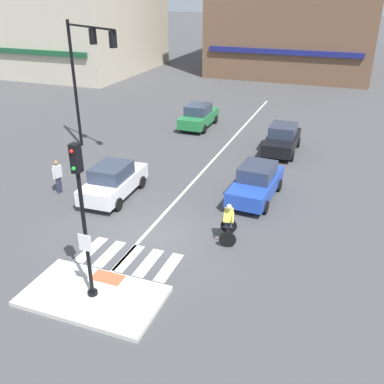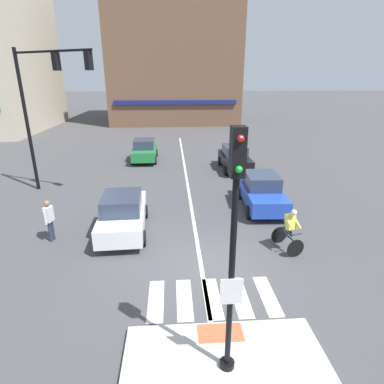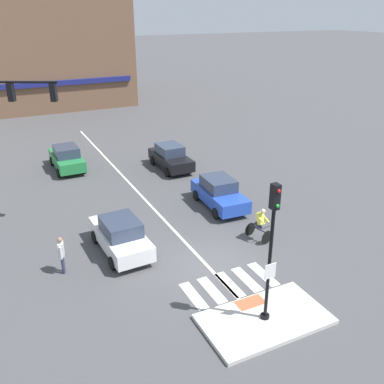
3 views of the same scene
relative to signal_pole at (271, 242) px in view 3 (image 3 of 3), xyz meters
The scene contains 17 objects.
ground_plane 5.11m from the signal_pole, 90.00° to the left, with size 300.00×300.00×0.00m, color #474749.
traffic_island 3.13m from the signal_pole, 90.00° to the left, with size 4.51×2.55×0.15m, color beige.
tactile_pad_front 3.19m from the signal_pole, 90.00° to the left, with size 1.10×0.60×0.01m, color #DB5B38.
signal_pole is the anchor object (origin of this frame).
crosswalk_stripe_a 4.32m from the signal_pole, 123.92° to the left, with size 0.44×1.80×0.01m, color silver.
crosswalk_stripe_b 4.09m from the signal_pole, 108.59° to the left, with size 0.44×1.80×0.01m, color silver.
crosswalk_stripe_c 4.01m from the signal_pole, 90.00° to the left, with size 0.44×1.80×0.01m, color silver.
crosswalk_stripe_d 4.09m from the signal_pole, 71.41° to the left, with size 0.44×1.80×0.01m, color silver.
crosswalk_stripe_e 4.32m from the signal_pole, 56.08° to the left, with size 0.44×1.80×0.01m, color silver.
lane_centre_line 14.34m from the signal_pole, 90.71° to the left, with size 0.14×28.00×0.01m, color silver.
building_corner_left 44.33m from the signal_pole, 90.58° to the left, with size 17.52×16.96×16.09m.
car_black_eastbound_far 16.23m from the signal_pole, 78.37° to the left, with size 1.87×4.11×1.64m.
car_blue_eastbound_mid 9.84m from the signal_pole, 70.29° to the left, with size 2.01×4.18×1.64m.
car_green_westbound_distant 19.08m from the signal_pole, 99.52° to the left, with size 1.87×4.11×1.64m.
car_white_westbound_near 7.83m from the signal_pole, 114.56° to the left, with size 1.97×4.17×1.64m.
cyclist 6.22m from the signal_pole, 57.65° to the left, with size 0.90×1.22×1.68m.
pedestrian_at_curb_left 8.77m from the signal_pole, 132.99° to the left, with size 0.30×0.54×1.67m.
Camera 3 is at (-7.62, -13.64, 10.22)m, focal length 40.01 mm.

